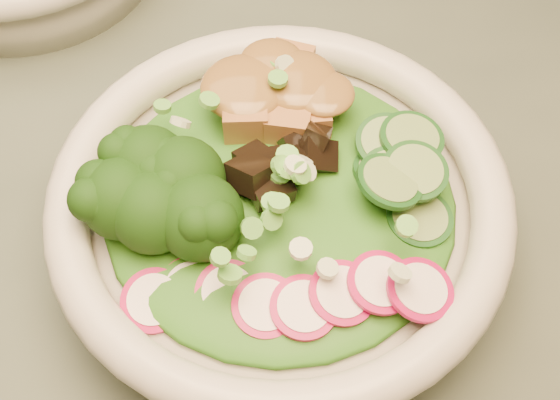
{
  "coord_description": "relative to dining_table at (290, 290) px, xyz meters",
  "views": [
    {
      "loc": [
        -0.0,
        -0.29,
        1.21
      ],
      "look_at": [
        -0.01,
        -0.03,
        0.81
      ],
      "focal_mm": 50.0,
      "sensor_mm": 36.0,
      "label": 1
    }
  ],
  "objects": [
    {
      "name": "dining_table",
      "position": [
        0.0,
        0.0,
        0.0
      ],
      "size": [
        1.2,
        0.8,
        0.75
      ],
      "color": "black",
      "rests_on": "ground"
    },
    {
      "name": "lettuce_bed",
      "position": [
        -0.01,
        -0.03,
        0.18
      ],
      "size": [
        0.22,
        0.22,
        0.03
      ],
      "primitive_type": "ellipsoid",
      "color": "#295C13",
      "rests_on": "salad_bowl"
    },
    {
      "name": "peanut_sauce",
      "position": [
        -0.02,
        0.04,
        0.2
      ],
      "size": [
        0.07,
        0.06,
        0.02
      ],
      "primitive_type": "ellipsoid",
      "color": "brown",
      "rests_on": "tofu_cubes"
    },
    {
      "name": "mushroom_heap",
      "position": [
        -0.01,
        -0.01,
        0.19
      ],
      "size": [
        0.09,
        0.09,
        0.04
      ],
      "primitive_type": null,
      "rotation": [
        0.0,
        0.0,
        0.22
      ],
      "color": "black",
      "rests_on": "salad_bowl"
    },
    {
      "name": "tofu_cubes",
      "position": [
        -0.02,
        0.04,
        0.19
      ],
      "size": [
        0.11,
        0.08,
        0.04
      ],
      "primitive_type": null,
      "rotation": [
        0.0,
        0.0,
        0.22
      ],
      "color": "#A77237",
      "rests_on": "salad_bowl"
    },
    {
      "name": "salad_bowl",
      "position": [
        -0.01,
        -0.03,
        0.16
      ],
      "size": [
        0.29,
        0.29,
        0.08
      ],
      "rotation": [
        0.0,
        0.0,
        0.22
      ],
      "color": "silver",
      "rests_on": "dining_table"
    },
    {
      "name": "cucumber_slices",
      "position": [
        0.06,
        -0.02,
        0.19
      ],
      "size": [
        0.09,
        0.09,
        0.04
      ],
      "primitive_type": null,
      "rotation": [
        0.0,
        0.0,
        0.22
      ],
      "color": "#7CA65C",
      "rests_on": "salad_bowl"
    },
    {
      "name": "broccoli_florets",
      "position": [
        -0.07,
        -0.04,
        0.2
      ],
      "size": [
        0.1,
        0.09,
        0.05
      ],
      "primitive_type": null,
      "rotation": [
        0.0,
        0.0,
        0.22
      ],
      "color": "black",
      "rests_on": "salad_bowl"
    },
    {
      "name": "scallion_garnish",
      "position": [
        -0.01,
        -0.03,
        0.2
      ],
      "size": [
        0.2,
        0.2,
        0.03
      ],
      "primitive_type": null,
      "color": "#61B740",
      "rests_on": "salad_bowl"
    },
    {
      "name": "radish_slices",
      "position": [
        0.01,
        -0.1,
        0.18
      ],
      "size": [
        0.12,
        0.07,
        0.02
      ],
      "primitive_type": null,
      "rotation": [
        0.0,
        0.0,
        0.22
      ],
      "color": "#AD0D49",
      "rests_on": "salad_bowl"
    }
  ]
}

